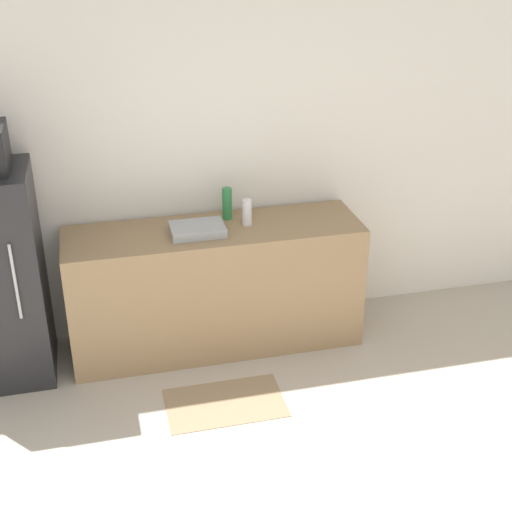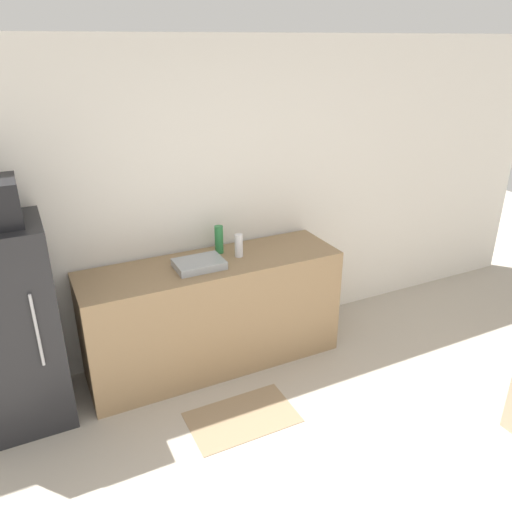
% 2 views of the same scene
% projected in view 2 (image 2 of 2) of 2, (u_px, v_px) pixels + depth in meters
% --- Properties ---
extents(wall_back, '(8.00, 0.06, 2.60)m').
position_uv_depth(wall_back, '(166.00, 209.00, 4.00)').
color(wall_back, white).
rests_on(wall_back, ground_plane).
extents(refrigerator, '(0.66, 0.62, 1.49)m').
position_uv_depth(refrigerator, '(7.00, 329.00, 3.39)').
color(refrigerator, '#232326').
rests_on(refrigerator, ground_plane).
extents(counter, '(2.10, 0.61, 0.93)m').
position_uv_depth(counter, '(214.00, 314.00, 4.13)').
color(counter, '#937551').
rests_on(counter, ground_plane).
extents(sink_basin, '(0.37, 0.27, 0.06)m').
position_uv_depth(sink_basin, '(199.00, 264.00, 3.84)').
color(sink_basin, '#9EA3A8').
rests_on(sink_basin, counter).
extents(bottle_tall, '(0.07, 0.07, 0.23)m').
position_uv_depth(bottle_tall, '(219.00, 239.00, 4.07)').
color(bottle_tall, '#2D7F42').
rests_on(bottle_tall, counter).
extents(bottle_short, '(0.07, 0.07, 0.19)m').
position_uv_depth(bottle_short, '(239.00, 246.00, 4.01)').
color(bottle_short, silver).
rests_on(bottle_short, counter).
extents(kitchen_rug, '(0.78, 0.48, 0.01)m').
position_uv_depth(kitchen_rug, '(242.00, 417.00, 3.66)').
color(kitchen_rug, '#937A5B').
rests_on(kitchen_rug, ground_plane).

